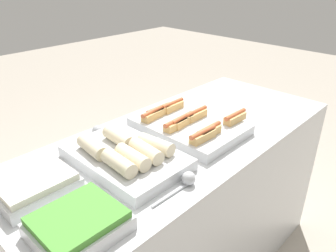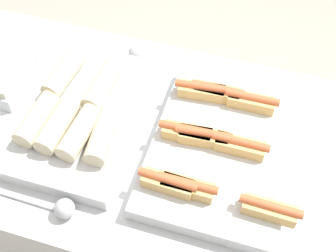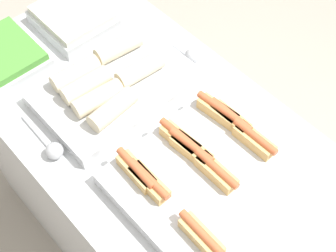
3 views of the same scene
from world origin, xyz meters
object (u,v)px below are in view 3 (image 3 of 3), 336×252
(tray_hotdogs, at_px, (202,166))
(tray_side_back, at_px, (73,19))
(tray_wraps, at_px, (113,86))
(tray_side_front, at_px, (4,58))
(serving_spoon_near, at_px, (53,149))
(serving_spoon_far, at_px, (190,55))

(tray_hotdogs, relative_size, tray_side_back, 1.90)
(tray_wraps, xyz_separation_m, tray_side_front, (-0.35, -0.19, -0.00))
(tray_side_back, xyz_separation_m, serving_spoon_near, (0.41, -0.37, -0.01))
(tray_hotdogs, xyz_separation_m, serving_spoon_near, (-0.34, -0.28, -0.01))
(tray_side_front, distance_m, serving_spoon_near, 0.42)
(tray_side_back, xyz_separation_m, serving_spoon_far, (0.40, 0.20, -0.01))
(tray_wraps, distance_m, tray_side_front, 0.40)
(serving_spoon_near, height_order, serving_spoon_far, same)
(tray_hotdogs, distance_m, serving_spoon_far, 0.45)
(tray_side_front, height_order, serving_spoon_far, tray_side_front)
(tray_side_front, height_order, serving_spoon_near, tray_side_front)
(serving_spoon_near, bearing_deg, tray_side_front, 168.86)
(tray_side_front, height_order, tray_side_back, same)
(tray_wraps, xyz_separation_m, serving_spoon_near, (0.06, -0.27, -0.02))
(tray_hotdogs, distance_m, tray_side_back, 0.75)
(tray_side_front, relative_size, tray_side_back, 1.00)
(tray_hotdogs, height_order, tray_wraps, tray_wraps)
(tray_side_front, relative_size, serving_spoon_near, 1.25)
(tray_wraps, height_order, tray_side_front, tray_wraps)
(tray_hotdogs, height_order, serving_spoon_far, tray_hotdogs)
(tray_side_front, bearing_deg, tray_side_back, 90.00)
(tray_side_back, relative_size, serving_spoon_far, 1.30)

